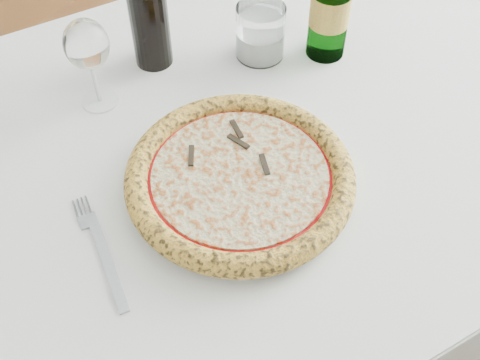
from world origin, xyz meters
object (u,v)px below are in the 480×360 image
at_px(wine_glass, 87,47).
at_px(beer_bottle, 331,1).
at_px(dining_table, 212,179).
at_px(plate, 240,185).
at_px(wine_bottle, 147,5).
at_px(pizza, 240,177).
at_px(tumbler, 260,35).

bearing_deg(wine_glass, beer_bottle, -9.25).
xyz_separation_m(dining_table, beer_bottle, (0.29, 0.11, 0.19)).
xyz_separation_m(dining_table, plate, (0.00, -0.10, 0.09)).
xyz_separation_m(plate, wine_glass, (-0.12, 0.28, 0.11)).
relative_size(beer_bottle, wine_bottle, 0.99).
height_order(plate, beer_bottle, beer_bottle).
bearing_deg(pizza, dining_table, 90.00).
distance_m(plate, wine_bottle, 0.35).
bearing_deg(pizza, wine_bottle, 89.40).
relative_size(dining_table, wine_bottle, 5.63).
height_order(dining_table, pizza, pizza).
bearing_deg(beer_bottle, wine_bottle, 156.50).
relative_size(dining_table, plate, 4.88).
bearing_deg(wine_glass, pizza, -66.60).
height_order(dining_table, wine_bottle, wine_bottle).
relative_size(dining_table, beer_bottle, 5.68).
distance_m(tumbler, wine_bottle, 0.21).
height_order(dining_table, plate, plate).
height_order(tumbler, wine_bottle, wine_bottle).
xyz_separation_m(wine_glass, beer_bottle, (0.41, -0.07, -0.01)).
relative_size(dining_table, pizza, 4.54).
distance_m(dining_table, beer_bottle, 0.37).
bearing_deg(plate, beer_bottle, 36.32).
distance_m(dining_table, plate, 0.14).
bearing_deg(wine_bottle, plate, -90.60).
relative_size(plate, wine_bottle, 1.15).
xyz_separation_m(dining_table, wine_glass, (-0.12, 0.18, 0.20)).
relative_size(pizza, wine_glass, 2.10).
height_order(tumbler, beer_bottle, beer_bottle).
relative_size(wine_glass, tumbler, 1.65).
xyz_separation_m(pizza, beer_bottle, (0.29, 0.21, 0.08)).
bearing_deg(beer_bottle, plate, -143.68).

